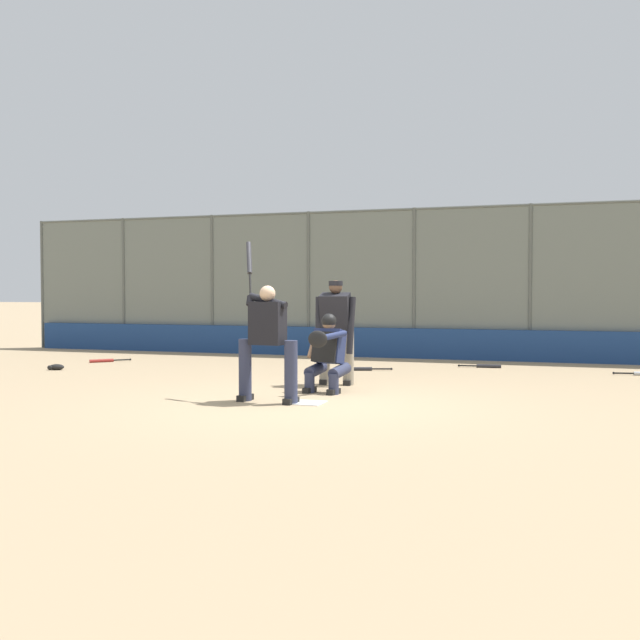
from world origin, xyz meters
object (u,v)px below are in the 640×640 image
(catcher_behind_plate, at_px, (327,352))
(spare_bat_first_base_side, at_px, (105,361))
(fielding_glove_on_dirt, at_px, (56,367))
(spare_bat_near_backstop, at_px, (362,369))
(batter_at_plate, at_px, (267,339))
(umpire_home, at_px, (336,329))
(spare_bat_third_base_side, at_px, (485,366))

(catcher_behind_plate, xyz_separation_m, spare_bat_first_base_side, (5.79, -2.97, -0.56))
(spare_bat_first_base_side, xyz_separation_m, fielding_glove_on_dirt, (-0.04, 1.60, 0.02))
(spare_bat_near_backstop, height_order, spare_bat_first_base_side, same)
(batter_at_plate, relative_size, catcher_behind_plate, 1.89)
(catcher_behind_plate, relative_size, spare_bat_first_base_side, 1.72)
(umpire_home, height_order, spare_bat_first_base_side, umpire_home)
(catcher_behind_plate, xyz_separation_m, umpire_home, (0.13, -0.88, 0.29))
(spare_bat_near_backstop, relative_size, fielding_glove_on_dirt, 2.85)
(batter_at_plate, distance_m, spare_bat_near_backstop, 4.29)
(fielding_glove_on_dirt, bearing_deg, umpire_home, 174.92)
(spare_bat_first_base_side, bearing_deg, spare_bat_near_backstop, 133.29)
(batter_at_plate, bearing_deg, spare_bat_first_base_side, -31.18)
(spare_bat_third_base_side, relative_size, spare_bat_first_base_side, 1.23)
(umpire_home, bearing_deg, fielding_glove_on_dirt, -8.48)
(spare_bat_third_base_side, height_order, fielding_glove_on_dirt, fielding_glove_on_dirt)
(umpire_home, bearing_deg, spare_bat_third_base_side, -123.02)
(spare_bat_near_backstop, bearing_deg, spare_bat_third_base_side, -167.43)
(spare_bat_first_base_side, relative_size, fielding_glove_on_dirt, 2.23)
(spare_bat_first_base_side, bearing_deg, spare_bat_third_base_side, 142.43)
(fielding_glove_on_dirt, bearing_deg, spare_bat_third_base_side, -158.91)
(spare_bat_first_base_side, distance_m, fielding_glove_on_dirt, 1.60)
(spare_bat_third_base_side, bearing_deg, catcher_behind_plate, -119.27)
(batter_at_plate, distance_m, fielding_glove_on_dirt, 5.94)
(batter_at_plate, relative_size, spare_bat_near_backstop, 2.55)
(catcher_behind_plate, distance_m, spare_bat_near_backstop, 3.11)
(catcher_behind_plate, relative_size, umpire_home, 0.70)
(spare_bat_near_backstop, bearing_deg, batter_at_plate, 69.70)
(umpire_home, distance_m, fielding_glove_on_dirt, 5.70)
(spare_bat_near_backstop, bearing_deg, spare_bat_first_base_side, -17.49)
(batter_at_plate, bearing_deg, fielding_glove_on_dirt, -19.03)
(spare_bat_third_base_side, distance_m, spare_bat_first_base_side, 7.71)
(batter_at_plate, height_order, spare_bat_near_backstop, batter_at_plate)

